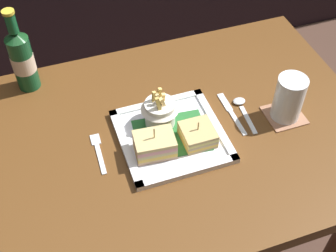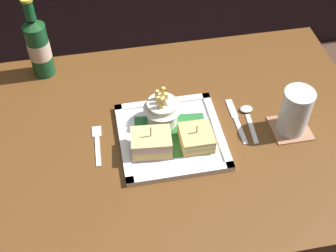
% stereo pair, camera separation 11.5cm
% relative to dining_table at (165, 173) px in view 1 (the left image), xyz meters
% --- Properties ---
extents(dining_table, '(1.12, 0.75, 0.76)m').
position_rel_dining_table_xyz_m(dining_table, '(0.00, 0.00, 0.00)').
color(dining_table, '#5A3516').
rests_on(dining_table, ground_plane).
extents(square_plate, '(0.27, 0.27, 0.02)m').
position_rel_dining_table_xyz_m(square_plate, '(0.01, -0.02, 0.18)').
color(square_plate, white).
rests_on(square_plate, dining_table).
extents(sandwich_half_left, '(0.11, 0.08, 0.09)m').
position_rel_dining_table_xyz_m(sandwich_half_left, '(-0.04, -0.05, 0.21)').
color(sandwich_half_left, tan).
rests_on(sandwich_half_left, square_plate).
extents(sandwich_half_right, '(0.08, 0.08, 0.07)m').
position_rel_dining_table_xyz_m(sandwich_half_right, '(0.07, -0.05, 0.20)').
color(sandwich_half_right, tan).
rests_on(sandwich_half_right, square_plate).
extents(fries_cup, '(0.10, 0.10, 0.11)m').
position_rel_dining_table_xyz_m(fries_cup, '(0.00, 0.04, 0.23)').
color(fries_cup, silver).
rests_on(fries_cup, square_plate).
extents(beer_bottle, '(0.06, 0.06, 0.25)m').
position_rel_dining_table_xyz_m(beer_bottle, '(-0.31, 0.31, 0.27)').
color(beer_bottle, '#134B28').
rests_on(beer_bottle, dining_table).
extents(drink_coaster, '(0.10, 0.10, 0.00)m').
position_rel_dining_table_xyz_m(drink_coaster, '(0.33, -0.04, 0.17)').
color(drink_coaster, '#9E6A4E').
rests_on(drink_coaster, dining_table).
extents(water_glass, '(0.08, 0.08, 0.13)m').
position_rel_dining_table_xyz_m(water_glass, '(0.33, -0.04, 0.23)').
color(water_glass, silver).
rests_on(water_glass, dining_table).
extents(fork, '(0.03, 0.13, 0.00)m').
position_rel_dining_table_xyz_m(fork, '(-0.18, 0.00, 0.17)').
color(fork, silver).
rests_on(fork, dining_table).
extents(knife, '(0.02, 0.17, 0.00)m').
position_rel_dining_table_xyz_m(knife, '(0.20, 0.02, 0.17)').
color(knife, silver).
rests_on(knife, dining_table).
extents(spoon, '(0.03, 0.14, 0.01)m').
position_rel_dining_table_xyz_m(spoon, '(0.23, 0.03, 0.17)').
color(spoon, silver).
rests_on(spoon, dining_table).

